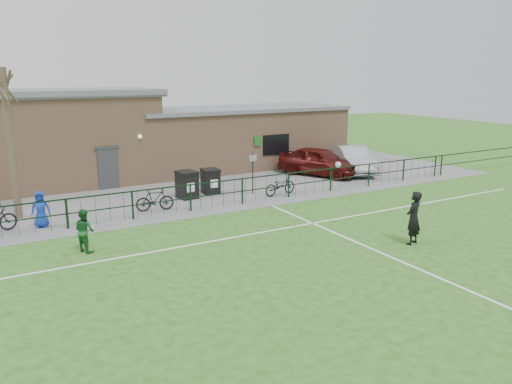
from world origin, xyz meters
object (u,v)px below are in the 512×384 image
bicycle_e (280,185)px  outfield_player (84,230)px  sign_post (253,173)px  bare_tree (11,145)px  bicycle_d (155,200)px  wheelie_bin_right (210,182)px  car_silver (353,160)px  spectator_child (41,209)px  ball_ground (92,228)px  wheelie_bin_left (187,186)px  car_maroon (319,161)px

bicycle_e → outfield_player: bearing=100.6°
sign_post → bare_tree: bearing=174.4°
sign_post → bicycle_d: 5.25m
bare_tree → bicycle_d: 6.00m
bare_tree → wheelie_bin_right: 8.93m
car_silver → spectator_child: bearing=-150.1°
sign_post → car_silver: bearing=12.5°
wheelie_bin_right → spectator_child: 8.14m
sign_post → bicycle_d: (-5.19, -0.68, -0.51)m
wheelie_bin_right → bicycle_e: size_ratio=0.62×
sign_post → outfield_player: (-8.79, -4.31, -0.30)m
wheelie_bin_right → car_silver: (9.53, 0.66, 0.21)m
bicycle_e → ball_ground: bearing=89.2°
bicycle_d → car_silver: bearing=-70.3°
car_silver → bicycle_e: size_ratio=2.59×
ball_ground → spectator_child: bearing=138.4°
wheelie_bin_right → bare_tree: bearing=-175.6°
car_silver → bicycle_d: size_ratio=2.88×
bare_tree → wheelie_bin_left: 7.61m
bicycle_d → sign_post: bearing=-73.3°
car_silver → spectator_child: car_silver is taller
car_silver → bicycle_d: (-12.94, -2.39, -0.28)m
car_maroon → ball_ground: size_ratio=23.32×
car_maroon → bicycle_d: 11.04m
car_silver → spectator_child: (-17.46, -2.49, -0.07)m
spectator_child → outfield_player: 3.65m
bicycle_d → spectator_child: 4.53m
wheelie_bin_right → sign_post: 2.12m
bicycle_e → ball_ground: bicycle_e is taller
car_silver → ball_ground: bearing=-144.5°
car_maroon → spectator_child: (-15.23, -2.78, -0.11)m
car_silver → bicycle_e: bearing=-136.9°
wheelie_bin_left → outfield_player: outfield_player is taller
bicycle_e → spectator_child: size_ratio=1.28×
wheelie_bin_right → car_silver: size_ratio=0.24×
sign_post → car_maroon: 5.88m
car_maroon → outfield_player: size_ratio=3.32×
spectator_child → outfield_player: size_ratio=0.97×
sign_post → wheelie_bin_right: bearing=149.2°
bare_tree → car_silver: size_ratio=1.28×
wheelie_bin_right → ball_ground: wheelie_bin_right is taller
sign_post → ball_ground: sign_post is taller
wheelie_bin_right → ball_ground: 7.16m
wheelie_bin_left → bicycle_d: size_ratio=0.74×
car_maroon → bicycle_d: bearing=169.4°
wheelie_bin_left → car_silver: size_ratio=0.26×
car_maroon → car_silver: 2.25m
wheelie_bin_left → bicycle_e: 4.46m
wheelie_bin_left → sign_post: (3.15, -0.72, 0.40)m
wheelie_bin_left → car_silver: bearing=-1.6°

